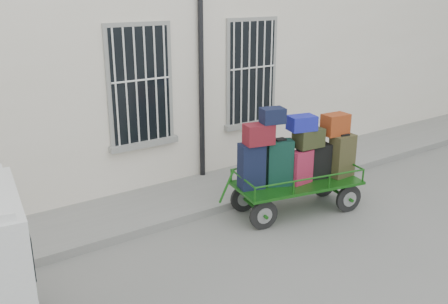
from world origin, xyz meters
name	(u,v)px	position (x,y,z in m)	size (l,w,h in m)	color
ground	(251,247)	(0.00, 0.00, 0.00)	(80.00, 80.00, 0.00)	slate
building	(106,35)	(0.00, 5.50, 3.00)	(24.00, 5.15, 6.00)	beige
sidewalk	(182,199)	(0.00, 2.20, 0.07)	(24.00, 1.70, 0.15)	slate
luggage_cart	(297,161)	(1.53, 0.60, 1.01)	(2.80, 1.50, 2.06)	black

